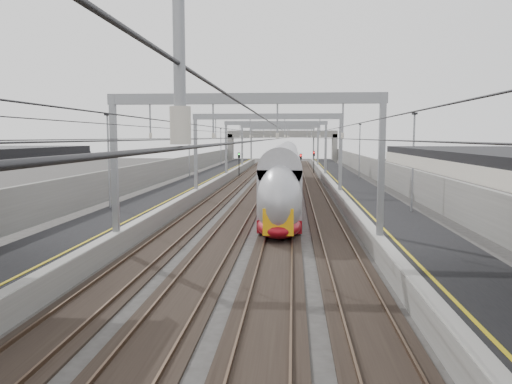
# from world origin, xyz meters

# --- Properties ---
(platform_left) EXTENTS (4.00, 120.00, 1.00)m
(platform_left) POSITION_xyz_m (-8.00, 45.00, 0.50)
(platform_left) COLOR black
(platform_left) RESTS_ON ground
(platform_right) EXTENTS (4.00, 120.00, 1.00)m
(platform_right) POSITION_xyz_m (8.00, 45.00, 0.50)
(platform_right) COLOR black
(platform_right) RESTS_ON ground
(tracks) EXTENTS (11.40, 140.00, 0.20)m
(tracks) POSITION_xyz_m (0.00, 45.00, 0.05)
(tracks) COLOR black
(tracks) RESTS_ON ground
(overhead_line) EXTENTS (13.00, 140.00, 6.60)m
(overhead_line) POSITION_xyz_m (0.00, 51.62, 6.14)
(overhead_line) COLOR gray
(overhead_line) RESTS_ON platform_left
(overbridge) EXTENTS (22.00, 2.20, 6.90)m
(overbridge) POSITION_xyz_m (0.00, 100.00, 5.31)
(overbridge) COLOR slate
(overbridge) RESTS_ON ground
(wall_left) EXTENTS (0.30, 120.00, 3.20)m
(wall_left) POSITION_xyz_m (-11.20, 45.00, 1.60)
(wall_left) COLOR slate
(wall_left) RESTS_ON ground
(wall_right) EXTENTS (0.30, 120.00, 3.20)m
(wall_right) POSITION_xyz_m (11.20, 45.00, 1.60)
(wall_right) COLOR slate
(wall_right) RESTS_ON ground
(train) EXTENTS (2.53, 46.05, 4.00)m
(train) POSITION_xyz_m (1.50, 45.39, 1.97)
(train) COLOR maroon
(train) RESTS_ON ground
(signal_green) EXTENTS (0.32, 0.32, 3.48)m
(signal_green) POSITION_xyz_m (-5.20, 66.99, 2.42)
(signal_green) COLOR black
(signal_green) RESTS_ON ground
(signal_red_near) EXTENTS (0.32, 0.32, 3.48)m
(signal_red_near) POSITION_xyz_m (3.20, 62.94, 2.42)
(signal_red_near) COLOR black
(signal_red_near) RESTS_ON ground
(signal_red_far) EXTENTS (0.32, 0.32, 3.48)m
(signal_red_far) POSITION_xyz_m (5.40, 75.37, 2.42)
(signal_red_far) COLOR black
(signal_red_far) RESTS_ON ground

